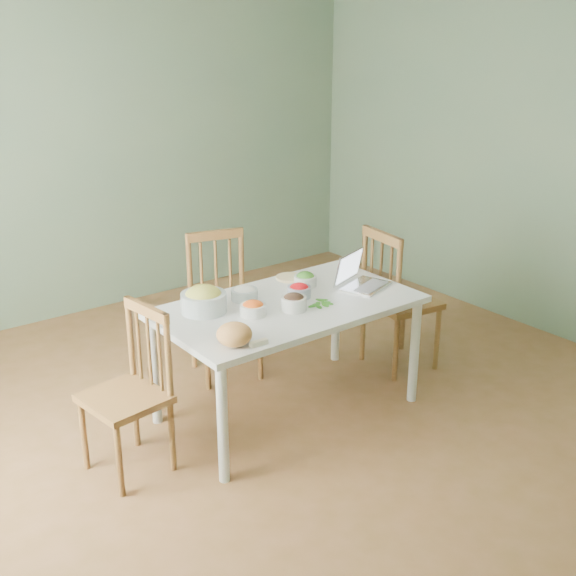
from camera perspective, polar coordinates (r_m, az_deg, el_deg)
floor at (r=4.68m, az=-0.26°, el=-10.17°), size 5.00×5.00×0.00m
wall_back at (r=6.29m, az=-14.41°, el=10.36°), size 5.00×0.00×2.70m
wall_right at (r=5.98m, az=19.45°, el=9.33°), size 0.00×5.00×2.70m
dining_table at (r=4.59m, az=-0.00°, el=-5.54°), size 1.59×0.90×0.75m
chair_far at (r=5.05m, az=-4.96°, el=-1.54°), size 0.54×0.52×1.00m
chair_left at (r=4.07m, az=-12.74°, el=-8.16°), size 0.45×0.47×0.94m
chair_right at (r=5.22m, az=8.90°, el=-0.80°), size 0.49×0.51×1.03m
bread_boule at (r=3.87m, az=-4.24°, el=-3.65°), size 0.20×0.20×0.13m
butter_stick at (r=3.88m, az=-2.30°, el=-4.33°), size 0.10×0.03×0.03m
bowl_squash at (r=4.32m, az=-6.64°, el=-0.88°), size 0.27×0.27×0.16m
bowl_carrot at (r=4.26m, az=-2.76°, el=-1.59°), size 0.16×0.16×0.09m
bowl_onion at (r=4.49m, az=-3.44°, el=-0.38°), size 0.22×0.22×0.09m
bowl_mushroom at (r=4.32m, az=0.46°, el=-1.10°), size 0.17×0.17×0.10m
bowl_redpep at (r=4.52m, az=0.88°, el=-0.20°), size 0.18×0.18×0.09m
bowl_broccoli at (r=4.71m, az=1.36°, el=0.70°), size 0.17×0.17×0.09m
flatbread at (r=4.85m, az=0.15°, el=0.82°), size 0.24×0.24×0.02m
basil_bunch at (r=4.42m, az=2.42°, el=-1.18°), size 0.19×0.19×0.02m
laptop at (r=4.69m, az=6.21°, el=1.33°), size 0.39×0.35×0.22m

